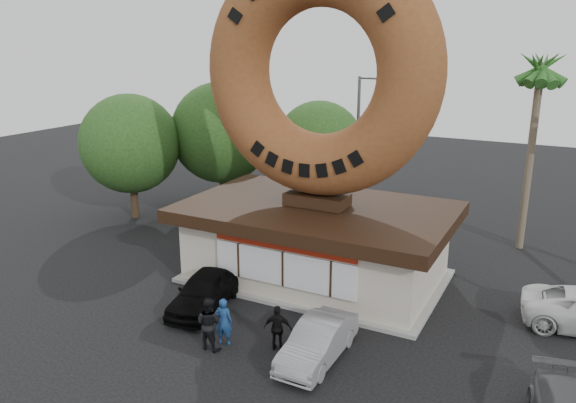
% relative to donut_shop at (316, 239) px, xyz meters
% --- Properties ---
extents(ground, '(90.00, 90.00, 0.00)m').
position_rel_donut_shop_xyz_m(ground, '(0.00, -5.98, -1.77)').
color(ground, black).
rests_on(ground, ground).
extents(donut_shop, '(11.20, 7.20, 3.80)m').
position_rel_donut_shop_xyz_m(donut_shop, '(0.00, 0.00, 0.00)').
color(donut_shop, beige).
rests_on(donut_shop, ground).
extents(giant_donut, '(9.94, 2.53, 9.94)m').
position_rel_donut_shop_xyz_m(giant_donut, '(0.00, 0.02, 7.01)').
color(giant_donut, brown).
rests_on(giant_donut, donut_shop).
extents(tree_west, '(6.00, 6.00, 7.65)m').
position_rel_donut_shop_xyz_m(tree_west, '(-9.50, 7.02, 2.87)').
color(tree_west, '#473321').
rests_on(tree_west, ground).
extents(tree_mid, '(5.20, 5.20, 6.63)m').
position_rel_donut_shop_xyz_m(tree_mid, '(-4.00, 9.02, 2.25)').
color(tree_mid, '#473321').
rests_on(tree_mid, ground).
extents(tree_far, '(5.60, 5.60, 7.14)m').
position_rel_donut_shop_xyz_m(tree_far, '(-13.00, 3.02, 2.56)').
color(tree_far, '#473321').
rests_on(tree_far, ground).
extents(palm_near, '(2.60, 2.60, 9.75)m').
position_rel_donut_shop_xyz_m(palm_near, '(7.50, 8.02, 6.65)').
color(palm_near, '#726651').
rests_on(palm_near, ground).
extents(street_lamp, '(2.11, 0.20, 8.00)m').
position_rel_donut_shop_xyz_m(street_lamp, '(-1.86, 10.02, 2.72)').
color(street_lamp, '#59595E').
rests_on(street_lamp, ground).
extents(person_left, '(0.70, 0.54, 1.69)m').
position_rel_donut_shop_xyz_m(person_left, '(-0.47, -6.48, -0.92)').
color(person_left, navy).
rests_on(person_left, ground).
extents(person_center, '(0.91, 0.72, 1.83)m').
position_rel_donut_shop_xyz_m(person_center, '(-0.75, -6.94, -0.85)').
color(person_center, black).
rests_on(person_center, ground).
extents(person_right, '(1.01, 0.66, 1.60)m').
position_rel_donut_shop_xyz_m(person_right, '(1.34, -5.97, -0.97)').
color(person_right, black).
rests_on(person_right, ground).
extents(car_black, '(2.39, 4.41, 1.42)m').
position_rel_donut_shop_xyz_m(car_black, '(-2.62, -4.59, -1.05)').
color(car_black, black).
rests_on(car_black, ground).
extents(car_silver, '(1.37, 3.92, 1.29)m').
position_rel_donut_shop_xyz_m(car_silver, '(2.77, -5.90, -1.12)').
color(car_silver, gray).
rests_on(car_silver, ground).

